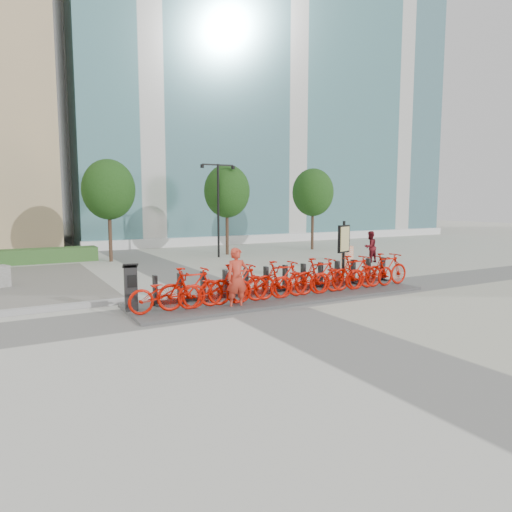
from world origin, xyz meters
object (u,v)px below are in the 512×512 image
worker_red (237,279)px  map_sign (344,241)px  bike_0 (165,292)px  pedestrian (370,247)px  kiosk (131,288)px  construction_barrel (347,258)px

worker_red → map_sign: size_ratio=0.75×
bike_0 → map_sign: 7.77m
worker_red → pedestrian: size_ratio=1.10×
kiosk → worker_red: 2.86m
bike_0 → construction_barrel: bearing=-67.0°
construction_barrel → bike_0: bearing=-157.0°
bike_0 → worker_red: size_ratio=1.15×
map_sign → pedestrian: bearing=16.0°
kiosk → construction_barrel: bearing=26.7°
bike_0 → pedestrian: (12.23, 5.39, 0.18)m
pedestrian → construction_barrel: (-2.53, -1.26, -0.26)m
construction_barrel → map_sign: bearing=-133.2°
bike_0 → construction_barrel: (9.70, 4.13, -0.08)m
pedestrian → map_sign: size_ratio=0.69×
bike_0 → map_sign: size_ratio=0.87×
kiosk → map_sign: size_ratio=0.56×
worker_red → construction_barrel: bearing=32.1°
construction_barrel → map_sign: size_ratio=0.46×
pedestrian → construction_barrel: bearing=18.4°
construction_barrel → worker_red: bearing=-150.2°
worker_red → pedestrian: bearing=31.3°
construction_barrel → map_sign: (-2.19, -2.33, 0.98)m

